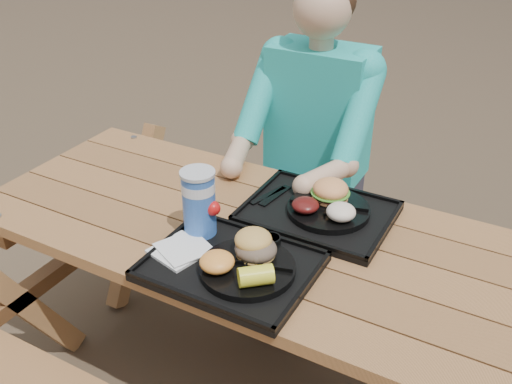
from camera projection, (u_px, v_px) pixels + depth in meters
The scene contains 17 objects.
picnic_table at pixel (256, 320), 1.94m from camera, with size 1.80×1.49×0.75m, color #999999, non-canonical shape.
tray_near at pixel (231, 267), 1.57m from camera, with size 0.45×0.35×0.02m, color black.
tray_far at pixel (318, 214), 1.80m from camera, with size 0.45×0.35×0.02m, color black.
plate_near at pixel (248, 268), 1.53m from camera, with size 0.26×0.26×0.02m, color black.
plate_far at pixel (328, 210), 1.78m from camera, with size 0.26×0.26×0.02m, color black.
napkin_stack at pixel (179, 250), 1.60m from camera, with size 0.14×0.14×0.02m, color white.
soda_cup at pixel (199, 204), 1.65m from camera, with size 0.10×0.10×0.19m, color #174BAC.
condiment_bbq at pixel (252, 237), 1.64m from camera, with size 0.06×0.06×0.03m, color black.
condiment_mustard at pixel (271, 242), 1.62m from camera, with size 0.06×0.06×0.03m, color gold.
sandwich at pixel (256, 239), 1.53m from camera, with size 0.11×0.11×0.11m, color gold, non-canonical shape.
mac_cheese at pixel (217, 262), 1.50m from camera, with size 0.09×0.09×0.05m, color #FFA743.
corn_cob at pixel (256, 276), 1.44m from camera, with size 0.09×0.09×0.05m, color #FCF535, non-canonical shape.
cutlery_far at pixel (275, 196), 1.87m from camera, with size 0.03×0.15×0.01m, color black.
burger at pixel (331, 185), 1.79m from camera, with size 0.12×0.12×0.10m, color #F69A57, non-canonical shape.
baked_beans at pixel (305, 205), 1.75m from camera, with size 0.09×0.09×0.04m, color #561211.
potato_salad at pixel (341, 212), 1.71m from camera, with size 0.09×0.09×0.05m, color white.
diner at pixel (314, 166), 2.33m from camera, with size 0.48×0.84×1.28m, color teal, non-canonical shape.
Camera 1 is at (0.70, -1.27, 1.73)m, focal length 40.00 mm.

